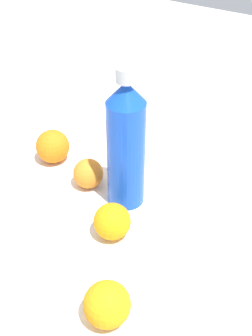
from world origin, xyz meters
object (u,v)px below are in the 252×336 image
at_px(orange_0, 53,146).
at_px(orange_2, 107,304).
at_px(orange_1, 111,221).
at_px(orange_3, 88,173).
at_px(water_bottle, 126,144).

xyz_separation_m(orange_0, orange_2, (0.33, -0.28, -0.00)).
bearing_deg(orange_1, orange_3, 140.72).
bearing_deg(orange_0, water_bottle, -7.86).
bearing_deg(orange_1, water_bottle, 105.31).
bearing_deg(orange_3, orange_1, -39.28).
bearing_deg(orange_1, orange_2, -58.98).
height_order(orange_0, orange_2, orange_0).
height_order(water_bottle, orange_3, water_bottle).
distance_m(water_bottle, orange_0, 0.23).
xyz_separation_m(water_bottle, orange_3, (-0.09, -0.00, -0.10)).
height_order(water_bottle, orange_0, water_bottle).
relative_size(orange_0, orange_2, 1.03).
relative_size(orange_0, orange_3, 1.19).
distance_m(orange_1, orange_2, 0.18).
bearing_deg(orange_1, orange_0, 151.53).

